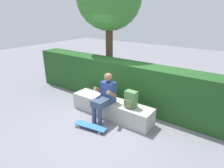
{
  "coord_description": "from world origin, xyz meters",
  "views": [
    {
      "loc": [
        2.62,
        -3.29,
        2.55
      ],
      "look_at": [
        -0.11,
        0.45,
        0.81
      ],
      "focal_mm": 30.55,
      "sensor_mm": 36.0,
      "label": 1
    }
  ],
  "objects_px": {
    "skateboard_near_person": "(91,126)",
    "bench_main": "(111,108)",
    "person_skater": "(105,96)",
    "backpack_on_bench": "(131,99)"
  },
  "relations": [
    {
      "from": "skateboard_near_person",
      "to": "bench_main",
      "type": "bearing_deg",
      "value": 88.4
    },
    {
      "from": "person_skater",
      "to": "backpack_on_bench",
      "type": "height_order",
      "value": "person_skater"
    },
    {
      "from": "bench_main",
      "to": "skateboard_near_person",
      "type": "relative_size",
      "value": 2.75
    },
    {
      "from": "bench_main",
      "to": "skateboard_near_person",
      "type": "xyz_separation_m",
      "value": [
        -0.02,
        -0.78,
        -0.15
      ]
    },
    {
      "from": "bench_main",
      "to": "backpack_on_bench",
      "type": "distance_m",
      "value": 0.71
    },
    {
      "from": "bench_main",
      "to": "skateboard_near_person",
      "type": "bearing_deg",
      "value": -91.6
    },
    {
      "from": "bench_main",
      "to": "person_skater",
      "type": "relative_size",
      "value": 1.9
    },
    {
      "from": "bench_main",
      "to": "person_skater",
      "type": "height_order",
      "value": "person_skater"
    },
    {
      "from": "backpack_on_bench",
      "to": "skateboard_near_person",
      "type": "bearing_deg",
      "value": -128.11
    },
    {
      "from": "bench_main",
      "to": "backpack_on_bench",
      "type": "xyz_separation_m",
      "value": [
        0.58,
        -0.01,
        0.41
      ]
    }
  ]
}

